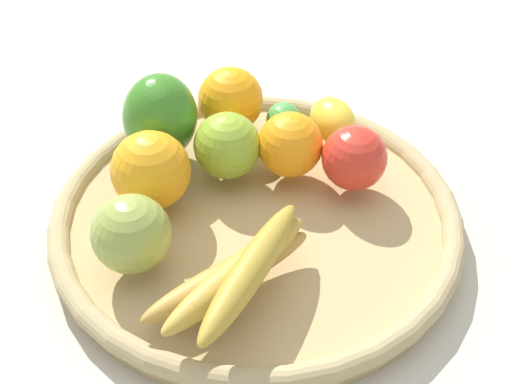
% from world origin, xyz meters
% --- Properties ---
extents(ground_plane, '(2.40, 2.40, 0.00)m').
position_xyz_m(ground_plane, '(0.00, 0.00, 0.00)').
color(ground_plane, '#BDB5A1').
rests_on(ground_plane, ground).
extents(basket, '(0.44, 0.44, 0.04)m').
position_xyz_m(basket, '(0.00, 0.00, 0.02)').
color(basket, tan).
rests_on(basket, ground_plane).
extents(apple_2, '(0.08, 0.08, 0.07)m').
position_xyz_m(apple_2, '(-0.01, -0.06, 0.07)').
color(apple_2, '#8CAF2E').
rests_on(apple_2, basket).
extents(apple_0, '(0.10, 0.10, 0.07)m').
position_xyz_m(apple_0, '(-0.10, 0.04, 0.07)').
color(apple_0, red).
rests_on(apple_0, basket).
extents(banana_bunch, '(0.19, 0.10, 0.06)m').
position_xyz_m(banana_bunch, '(0.09, 0.08, 0.06)').
color(banana_bunch, '#B28637').
rests_on(banana_bunch, basket).
extents(lime_0, '(0.04, 0.04, 0.04)m').
position_xyz_m(lime_0, '(-0.11, -0.08, 0.06)').
color(lime_0, green).
rests_on(lime_0, basket).
extents(orange_1, '(0.08, 0.08, 0.07)m').
position_xyz_m(orange_1, '(-0.07, -0.02, 0.07)').
color(orange_1, orange).
rests_on(orange_1, basket).
extents(orange_0, '(0.09, 0.09, 0.08)m').
position_xyz_m(orange_0, '(0.08, -0.08, 0.08)').
color(orange_0, orange).
rests_on(orange_0, basket).
extents(bell_pepper, '(0.11, 0.10, 0.10)m').
position_xyz_m(bell_pepper, '(0.02, -0.14, 0.09)').
color(bell_pepper, '#3A7C22').
rests_on(bell_pepper, basket).
extents(lemon_0, '(0.07, 0.08, 0.05)m').
position_xyz_m(lemon_0, '(-0.15, -0.03, 0.06)').
color(lemon_0, yellow).
rests_on(lemon_0, basket).
extents(apple_1, '(0.08, 0.08, 0.08)m').
position_xyz_m(apple_1, '(0.14, -0.02, 0.07)').
color(apple_1, '#909F44').
rests_on(apple_1, basket).
extents(orange_2, '(0.11, 0.11, 0.08)m').
position_xyz_m(orange_2, '(-0.07, -0.13, 0.07)').
color(orange_2, orange).
rests_on(orange_2, basket).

